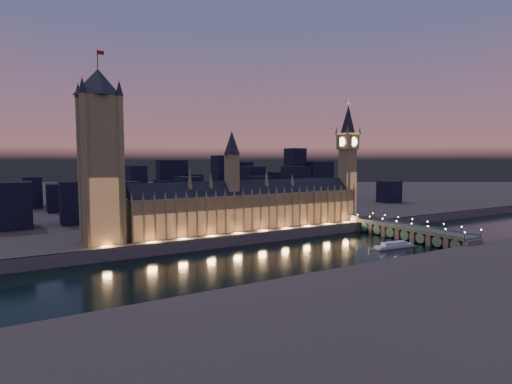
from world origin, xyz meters
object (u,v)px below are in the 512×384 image
elizabeth_tower (348,152)px  river_boat (394,246)px  victoria_tower (100,149)px  palace_of_westminster (253,206)px  westminster_bridge (405,231)px

elizabeth_tower → river_boat: bearing=-111.2°
victoria_tower → river_boat: victoria_tower is taller
palace_of_westminster → river_boat: palace_of_westminster is taller
palace_of_westminster → elizabeth_tower: elizabeth_tower is taller
elizabeth_tower → victoria_tower: bearing=180.0°
palace_of_westminster → elizabeth_tower: (101.74, 0.18, 44.50)m
westminster_bridge → river_boat: bearing=-150.8°
elizabeth_tower → westminster_bridge: (2.19, -65.37, -64.89)m
elizabeth_tower → westminster_bridge: size_ratio=1.00×
victoria_tower → westminster_bridge: 238.70m
victoria_tower → river_boat: bearing=-24.7°
river_boat → victoria_tower: bearing=155.3°
victoria_tower → elizabeth_tower: victoria_tower is taller
westminster_bridge → river_boat: size_ratio=2.97×
westminster_bridge → river_boat: 40.53m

